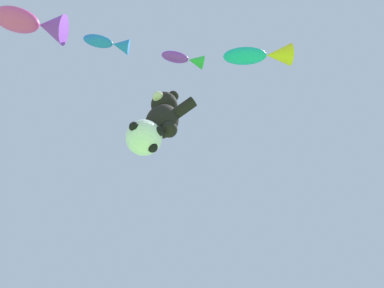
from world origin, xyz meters
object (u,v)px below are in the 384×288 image
object	(u,v)px
fish_kite_magenta	(34,24)
fish_kite_violet	(186,59)
teddy_bear_kite	(163,116)
diamond_kite	(167,111)
fish_kite_cobalt	(110,43)
soccer_ball_kite	(144,138)
fish_kite_teal	(262,55)

from	to	relation	value
fish_kite_magenta	fish_kite_violet	bearing A→B (deg)	42.05
teddy_bear_kite	fish_kite_magenta	world-z (taller)	fish_kite_magenta
teddy_bear_kite	diamond_kite	size ratio (longest dim) A/B	0.83
fish_kite_cobalt	fish_kite_magenta	world-z (taller)	fish_kite_cobalt
soccer_ball_kite	fish_kite_violet	distance (m)	3.54
teddy_bear_kite	fish_kite_magenta	distance (m)	4.97
fish_kite_teal	fish_kite_cobalt	world-z (taller)	fish_kite_teal
fish_kite_cobalt	fish_kite_teal	bearing A→B (deg)	31.14
fish_kite_cobalt	fish_kite_violet	bearing A→B (deg)	34.95
diamond_kite	fish_kite_violet	bearing A→B (deg)	-47.68
teddy_bear_kite	diamond_kite	world-z (taller)	diamond_kite
fish_kite_teal	fish_kite_cobalt	bearing A→B (deg)	-148.86
soccer_ball_kite	fish_kite_cobalt	xyz separation A→B (m)	(-0.73, -2.00, 3.64)
fish_kite_magenta	diamond_kite	distance (m)	6.43
fish_kite_violet	fish_kite_magenta	world-z (taller)	fish_kite_violet
soccer_ball_kite	diamond_kite	world-z (taller)	diamond_kite
fish_kite_teal	fish_kite_cobalt	size ratio (longest dim) A/B	1.61
fish_kite_teal	fish_kite_violet	xyz separation A→B (m)	(-2.45, -1.27, -0.40)
fish_kite_magenta	soccer_ball_kite	bearing A→B (deg)	60.11
fish_kite_teal	diamond_kite	size ratio (longest dim) A/B	0.85
fish_kite_cobalt	fish_kite_magenta	size ratio (longest dim) A/B	0.71
soccer_ball_kite	fish_kite_cobalt	bearing A→B (deg)	-109.93
soccer_ball_kite	fish_kite_cobalt	world-z (taller)	fish_kite_cobalt
soccer_ball_kite	fish_kite_magenta	distance (m)	5.17
fish_kite_teal	fish_kite_magenta	bearing A→B (deg)	-143.20
fish_kite_teal	fish_kite_cobalt	xyz separation A→B (m)	(-4.69, -2.83, 0.07)
teddy_bear_kite	fish_kite_violet	distance (m)	2.31
fish_kite_cobalt	fish_kite_magenta	distance (m)	2.39
soccer_ball_kite	fish_kite_magenta	bearing A→B (deg)	-119.89
fish_kite_cobalt	soccer_ball_kite	bearing A→B (deg)	70.07
teddy_bear_kite	fish_kite_magenta	xyz separation A→B (m)	(-2.49, -4.02, 1.53)
fish_kite_violet	fish_kite_magenta	size ratio (longest dim) A/B	0.65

